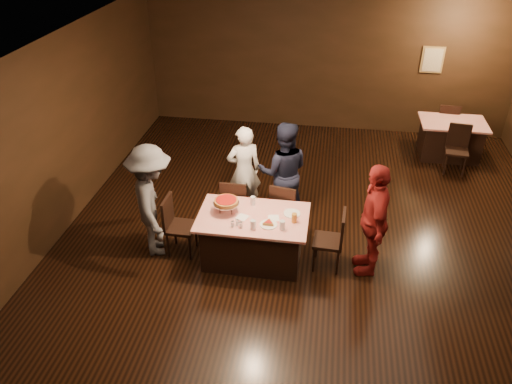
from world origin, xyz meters
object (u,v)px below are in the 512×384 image
at_px(diner_grey_knit, 152,201).
at_px(pizza_stand, 226,202).
at_px(diner_navy_hoodie, 283,172).
at_px(chair_end_left, 181,226).
at_px(chair_back_far, 446,123).
at_px(diner_white_jacket, 244,170).
at_px(diner_red_shirt, 373,220).
at_px(glass_back, 253,201).
at_px(glass_front_right, 282,225).
at_px(main_table, 253,238).
at_px(chair_far_right, 285,207).
at_px(chair_far_left, 236,203).
at_px(back_table, 450,139).
at_px(chair_end_right, 328,240).
at_px(glass_front_left, 253,225).
at_px(glass_amber, 294,218).
at_px(plate_empty, 292,213).
at_px(chair_back_near, 457,150).

height_order(diner_grey_knit, pizza_stand, diner_grey_knit).
bearing_deg(diner_navy_hoodie, pizza_stand, 51.58).
xyz_separation_m(chair_end_left, diner_navy_hoodie, (1.41, 1.19, 0.39)).
distance_m(chair_back_far, pizza_stand, 5.97).
bearing_deg(pizza_stand, diner_white_jacket, 88.19).
bearing_deg(diner_red_shirt, chair_end_left, -93.72).
bearing_deg(glass_back, diner_red_shirt, -8.48).
relative_size(chair_back_far, glass_back, 6.79).
distance_m(chair_back_far, glass_front_right, 5.70).
relative_size(chair_end_left, diner_navy_hoodie, 0.55).
distance_m(main_table, pizza_stand, 0.70).
distance_m(chair_far_right, diner_grey_knit, 2.09).
distance_m(diner_grey_knit, glass_front_right, 1.96).
distance_m(chair_far_left, chair_far_right, 0.80).
relative_size(diner_grey_knit, glass_back, 12.73).
xyz_separation_m(back_table, diner_red_shirt, (-1.77, -3.93, 0.48)).
bearing_deg(pizza_stand, glass_front_right, -19.44).
distance_m(chair_end_right, diner_red_shirt, 0.72).
relative_size(diner_grey_knit, glass_front_left, 12.73).
distance_m(chair_end_left, diner_white_jacket, 1.51).
xyz_separation_m(diner_white_jacket, diner_navy_hoodie, (0.67, -0.09, 0.08)).
xyz_separation_m(main_table, glass_back, (-0.05, 0.30, 0.46)).
bearing_deg(glass_amber, glass_back, 151.70).
height_order(back_table, glass_amber, glass_amber).
height_order(chair_far_right, chair_back_far, same).
bearing_deg(glass_front_right, chair_end_left, 170.84).
distance_m(chair_far_left, diner_grey_knit, 1.40).
relative_size(chair_end_right, glass_front_right, 6.79).
bearing_deg(plate_empty, glass_back, 165.96).
distance_m(chair_end_right, glass_front_left, 1.15).
bearing_deg(plate_empty, glass_front_left, -138.01).
bearing_deg(chair_far_left, glass_amber, 143.05).
xyz_separation_m(chair_back_near, glass_front_left, (-3.42, -3.57, 0.37)).
relative_size(back_table, diner_navy_hoodie, 0.75).
xyz_separation_m(back_table, chair_far_right, (-3.07, -3.22, 0.09)).
distance_m(chair_back_far, glass_front_left, 5.96).
distance_m(chair_back_far, diner_grey_knit, 6.77).
relative_size(diner_navy_hoodie, diner_red_shirt, 1.00).
bearing_deg(glass_front_left, plate_empty, 41.99).
bearing_deg(main_table, chair_far_left, 118.07).
distance_m(diner_navy_hoodie, plate_empty, 1.07).
bearing_deg(plate_empty, chair_far_left, 147.72).
relative_size(chair_end_right, pizza_stand, 2.50).
height_order(chair_end_right, chair_back_far, same).
height_order(pizza_stand, plate_empty, pizza_stand).
distance_m(chair_back_near, glass_front_right, 4.65).
bearing_deg(chair_far_left, chair_far_right, -178.29).
height_order(diner_white_jacket, diner_grey_knit, diner_grey_knit).
height_order(chair_far_left, diner_red_shirt, diner_red_shirt).
height_order(chair_end_right, diner_navy_hoodie, diner_navy_hoodie).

